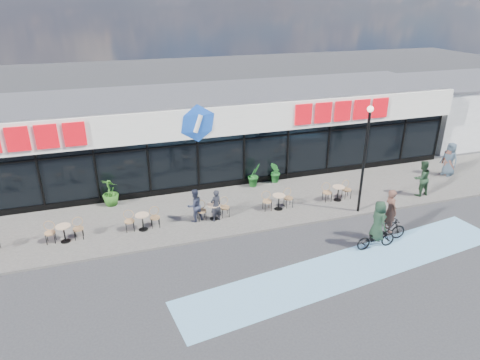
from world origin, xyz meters
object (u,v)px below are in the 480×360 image
object	(u,v)px
pedestrian_a	(450,159)
lamp_post	(365,151)
potted_plant_right	(276,172)
cyclist_a	(377,231)
pedestrian_c	(422,178)
patron_left	(216,205)
patron_right	(195,205)
cyclist_b	(389,221)
potted_plant_mid	(254,175)
pedestrian_b	(448,162)
potted_plant_left	(110,192)

from	to	relation	value
pedestrian_a	lamp_post	bearing A→B (deg)	-87.16
potted_plant_right	cyclist_a	size ratio (longest dim) A/B	0.56
pedestrian_a	pedestrian_c	bearing A→B (deg)	-77.23
patron_left	pedestrian_a	bearing A→B (deg)	164.98
patron_right	cyclist_b	distance (m)	8.38
potted_plant_mid	potted_plant_right	distance (m)	1.26
pedestrian_a	potted_plant_mid	bearing A→B (deg)	-115.01
pedestrian_b	pedestrian_c	xyz separation A→B (m)	(-3.30, -1.81, 0.17)
patron_right	pedestrian_a	size ratio (longest dim) A/B	0.81
cyclist_a	cyclist_b	size ratio (longest dim) A/B	0.90
pedestrian_c	cyclist_b	distance (m)	5.19
patron_left	cyclist_b	xyz separation A→B (m)	(6.47, -3.69, 0.03)
potted_plant_right	potted_plant_mid	bearing A→B (deg)	-176.58
pedestrian_c	cyclist_b	xyz separation A→B (m)	(-4.16, -3.11, -0.15)
patron_right	pedestrian_b	world-z (taller)	patron_right
potted_plant_left	patron_right	world-z (taller)	patron_right
potted_plant_mid	cyclist_a	distance (m)	7.68
potted_plant_right	pedestrian_c	world-z (taller)	pedestrian_c
potted_plant_left	lamp_post	bearing A→B (deg)	-21.10
patron_right	pedestrian_a	distance (m)	14.90
pedestrian_a	cyclist_b	size ratio (longest dim) A/B	0.82
lamp_post	pedestrian_c	world-z (taller)	lamp_post
pedestrian_a	pedestrian_b	size ratio (longest dim) A/B	1.25
potted_plant_right	patron_left	bearing A→B (deg)	-142.88
pedestrian_b	lamp_post	bearing A→B (deg)	111.96
patron_left	patron_right	xyz separation A→B (m)	(-0.91, 0.27, 0.02)
pedestrian_b	pedestrian_c	distance (m)	3.77
pedestrian_a	potted_plant_left	bearing A→B (deg)	-111.09
patron_left	pedestrian_b	distance (m)	13.98
potted_plant_mid	patron_right	distance (m)	4.79
potted_plant_mid	potted_plant_left	bearing A→B (deg)	179.91
pedestrian_b	pedestrian_c	bearing A→B (deg)	122.30
pedestrian_c	patron_left	bearing A→B (deg)	-5.83
lamp_post	patron_right	bearing A→B (deg)	169.22
pedestrian_c	lamp_post	bearing A→B (deg)	5.89
potted_plant_left	cyclist_a	bearing A→B (deg)	-35.44
lamp_post	pedestrian_b	xyz separation A→B (m)	(7.26, 2.40, -2.26)
potted_plant_mid	pedestrian_a	bearing A→B (deg)	-9.92
patron_left	pedestrian_c	world-z (taller)	pedestrian_c
lamp_post	pedestrian_b	bearing A→B (deg)	18.32
cyclist_a	potted_plant_left	bearing A→B (deg)	144.56
patron_right	pedestrian_b	size ratio (longest dim) A/B	1.01
cyclist_b	patron_right	bearing A→B (deg)	151.83
patron_left	pedestrian_a	size ratio (longest dim) A/B	0.79
pedestrian_a	potted_plant_right	bearing A→B (deg)	-116.69
patron_left	patron_right	distance (m)	0.95
cyclist_a	cyclist_b	xyz separation A→B (m)	(0.83, 0.39, 0.08)
patron_right	pedestrian_c	bearing A→B (deg)	157.22
potted_plant_mid	cyclist_a	size ratio (longest dim) A/B	0.60
lamp_post	potted_plant_left	bearing A→B (deg)	158.90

